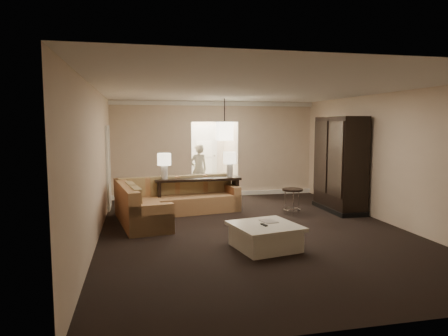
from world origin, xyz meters
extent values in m
plane|color=black|center=(0.00, 0.00, 0.00)|extent=(8.00, 8.00, 0.00)
cube|color=beige|center=(0.00, 4.00, 1.40)|extent=(6.00, 0.04, 2.80)
cube|color=beige|center=(0.00, -4.00, 1.40)|extent=(6.00, 0.04, 2.80)
cube|color=beige|center=(-3.00, 0.00, 1.40)|extent=(0.04, 8.00, 2.80)
cube|color=beige|center=(3.00, 0.00, 1.40)|extent=(0.04, 8.00, 2.80)
cube|color=white|center=(0.00, 0.00, 2.80)|extent=(6.00, 8.00, 0.02)
cube|color=white|center=(0.00, 3.95, 2.73)|extent=(6.00, 0.10, 0.12)
cube|color=white|center=(0.00, 3.95, 0.06)|extent=(6.00, 0.10, 0.12)
cube|color=silver|center=(-2.97, 2.80, 1.05)|extent=(0.05, 0.90, 2.10)
cube|color=silver|center=(0.00, 5.00, 0.00)|extent=(1.40, 2.00, 0.01)
cube|color=beige|center=(-0.70, 5.00, 1.40)|extent=(0.04, 2.00, 2.80)
cube|color=beige|center=(0.70, 5.00, 1.40)|extent=(0.04, 2.00, 2.80)
cube|color=beige|center=(0.00, 6.00, 1.40)|extent=(1.40, 0.04, 2.80)
cube|color=silver|center=(0.00, 5.97, 1.05)|extent=(0.90, 0.05, 2.10)
cube|color=brown|center=(-1.30, 1.89, 0.20)|extent=(3.01, 1.34, 0.41)
cube|color=brown|center=(-2.12, 0.63, 0.20)|extent=(1.08, 1.48, 0.41)
cube|color=brown|center=(-1.35, 2.21, 0.63)|extent=(2.90, 0.71, 0.45)
cube|color=brown|center=(-2.51, 1.05, 0.63)|extent=(0.61, 2.33, 0.45)
cube|color=brown|center=(0.04, 2.12, 0.30)|extent=(0.34, 0.89, 0.60)
cube|color=brown|center=(-2.02, 0.05, 0.30)|extent=(0.89, 0.34, 0.60)
cube|color=olive|center=(-2.40, 1.98, 0.65)|extent=(0.62, 0.25, 0.45)
cube|color=olive|center=(-1.68, 2.10, 0.65)|extent=(0.62, 0.25, 0.45)
cube|color=olive|center=(-0.96, 2.22, 0.65)|extent=(0.62, 0.25, 0.45)
cube|color=olive|center=(-0.25, 2.35, 0.65)|extent=(0.62, 0.25, 0.45)
cube|color=olive|center=(-2.41, 1.17, 0.65)|extent=(0.25, 0.60, 0.45)
cube|color=olive|center=(-2.30, 0.50, 0.65)|extent=(0.25, 0.60, 0.45)
cube|color=white|center=(-0.14, -1.20, 0.18)|extent=(1.12, 1.12, 0.36)
cube|color=white|center=(-0.14, -1.20, 0.39)|extent=(1.24, 1.24, 0.06)
cube|color=black|center=(-0.19, -1.26, 0.43)|extent=(0.08, 0.18, 0.02)
cube|color=beige|center=(-0.02, -1.01, 0.43)|extent=(0.29, 0.36, 0.01)
cube|color=black|center=(-0.81, 2.06, 0.79)|extent=(2.13, 0.57, 0.06)
cube|color=black|center=(-1.77, 2.02, 0.38)|extent=(0.09, 0.43, 0.77)
cube|color=black|center=(0.15, 2.10, 0.38)|extent=(0.09, 0.43, 0.77)
cube|color=black|center=(-0.81, 2.06, 0.12)|extent=(2.03, 0.51, 0.04)
cube|color=black|center=(2.60, 1.33, 1.16)|extent=(0.64, 1.54, 2.31)
cube|color=black|center=(2.27, 0.94, 1.32)|extent=(0.03, 0.68, 1.76)
cube|color=black|center=(2.27, 1.71, 1.32)|extent=(0.03, 0.68, 1.76)
cube|color=black|center=(2.60, 1.33, 0.06)|extent=(0.68, 1.61, 0.11)
cylinder|color=black|center=(1.32, 1.20, 0.59)|extent=(0.49, 0.49, 0.04)
torus|color=silver|center=(1.32, 1.20, 0.11)|extent=(0.40, 0.40, 0.03)
cylinder|color=silver|center=(1.50, 1.25, 0.29)|extent=(0.03, 0.03, 0.57)
cylinder|color=silver|center=(1.19, 1.33, 0.29)|extent=(0.03, 0.03, 0.57)
cylinder|color=silver|center=(1.27, 1.02, 0.29)|extent=(0.03, 0.03, 0.57)
cylinder|color=silver|center=(-1.63, 2.02, 0.98)|extent=(0.15, 0.15, 0.34)
cylinder|color=#FFE9BF|center=(-1.63, 2.02, 1.29)|extent=(0.33, 0.33, 0.29)
cylinder|color=silver|center=(0.00, 2.09, 0.98)|extent=(0.15, 0.15, 0.34)
cylinder|color=#FFE9BF|center=(0.00, 2.09, 1.29)|extent=(0.33, 0.33, 0.29)
cylinder|color=black|center=(0.00, 2.70, 2.50)|extent=(0.02, 0.02, 0.60)
cube|color=#FDEDC5|center=(0.00, 2.70, 1.95)|extent=(0.38, 0.38, 0.48)
imported|color=beige|center=(-0.45, 4.30, 0.85)|extent=(0.70, 0.54, 1.70)
camera|label=1|loc=(-2.26, -7.57, 2.12)|focal=32.00mm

